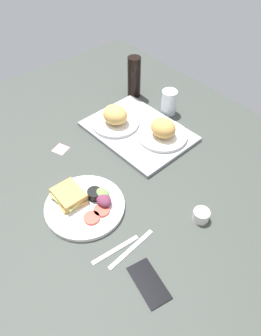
{
  "coord_description": "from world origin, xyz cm",
  "views": [
    {
      "loc": [
        65.94,
        -50.36,
        90.33
      ],
      "look_at": [
        2.0,
        3.0,
        4.0
      ],
      "focal_mm": 33.96,
      "sensor_mm": 36.0,
      "label": 1
    }
  ],
  "objects_px": {
    "bread_plate_near": "(115,118)",
    "bread_plate_far": "(163,131)",
    "serving_tray": "(138,131)",
    "drinking_glass": "(169,102)",
    "fork": "(115,250)",
    "espresso_cup": "(201,215)",
    "sticky_note": "(61,149)",
    "plate_with_salad": "(84,203)",
    "cell_phone": "(149,283)",
    "soda_bottle": "(134,77)",
    "knife": "(131,249)"
  },
  "relations": [
    {
      "from": "bread_plate_near",
      "to": "bread_plate_far",
      "type": "distance_m",
      "value": 0.22
    },
    {
      "from": "serving_tray",
      "to": "drinking_glass",
      "type": "xyz_separation_m",
      "value": [
        -0.02,
        0.21,
        0.05
      ]
    },
    {
      "from": "fork",
      "to": "espresso_cup",
      "type": "bearing_deg",
      "value": -11.59
    },
    {
      "from": "sticky_note",
      "to": "espresso_cup",
      "type": "bearing_deg",
      "value": 16.71
    },
    {
      "from": "espresso_cup",
      "to": "fork",
      "type": "xyz_separation_m",
      "value": [
        -0.09,
        -0.3,
        -0.02
      ]
    },
    {
      "from": "plate_with_salad",
      "to": "cell_phone",
      "type": "distance_m",
      "value": 0.36
    },
    {
      "from": "cell_phone",
      "to": "drinking_glass",
      "type": "bearing_deg",
      "value": 142.27
    },
    {
      "from": "bread_plate_far",
      "to": "sticky_note",
      "type": "bearing_deg",
      "value": -121.94
    },
    {
      "from": "bread_plate_near",
      "to": "fork",
      "type": "distance_m",
      "value": 0.62
    },
    {
      "from": "fork",
      "to": "cell_phone",
      "type": "distance_m",
      "value": 0.15
    },
    {
      "from": "drinking_glass",
      "to": "soda_bottle",
      "type": "distance_m",
      "value": 0.22
    },
    {
      "from": "knife",
      "to": "plate_with_salad",
      "type": "bearing_deg",
      "value": 88.56
    },
    {
      "from": "soda_bottle",
      "to": "fork",
      "type": "distance_m",
      "value": 0.88
    },
    {
      "from": "knife",
      "to": "cell_phone",
      "type": "height_order",
      "value": "cell_phone"
    },
    {
      "from": "soda_bottle",
      "to": "espresso_cup",
      "type": "distance_m",
      "value": 0.79
    },
    {
      "from": "drinking_glass",
      "to": "sticky_note",
      "type": "xyz_separation_m",
      "value": [
        -0.1,
        -0.53,
        -0.06
      ]
    },
    {
      "from": "plate_with_salad",
      "to": "sticky_note",
      "type": "distance_m",
      "value": 0.32
    },
    {
      "from": "bread_plate_near",
      "to": "drinking_glass",
      "type": "relative_size",
      "value": 1.85
    },
    {
      "from": "sticky_note",
      "to": "fork",
      "type": "bearing_deg",
      "value": -12.28
    },
    {
      "from": "fork",
      "to": "drinking_glass",
      "type": "bearing_deg",
      "value": 38.68
    },
    {
      "from": "bread_plate_far",
      "to": "espresso_cup",
      "type": "bearing_deg",
      "value": -25.82
    },
    {
      "from": "soda_bottle",
      "to": "sticky_note",
      "type": "relative_size",
      "value": 3.63
    },
    {
      "from": "drinking_glass",
      "to": "fork",
      "type": "distance_m",
      "value": 0.77
    },
    {
      "from": "plate_with_salad",
      "to": "knife",
      "type": "xyz_separation_m",
      "value": [
        0.24,
        0.02,
        -0.01
      ]
    },
    {
      "from": "bread_plate_near",
      "to": "drinking_glass",
      "type": "distance_m",
      "value": 0.27
    },
    {
      "from": "plate_with_salad",
      "to": "knife",
      "type": "bearing_deg",
      "value": 3.83
    },
    {
      "from": "espresso_cup",
      "to": "serving_tray",
      "type": "bearing_deg",
      "value": 164.23
    },
    {
      "from": "sticky_note",
      "to": "drinking_glass",
      "type": "bearing_deg",
      "value": 78.91
    },
    {
      "from": "bread_plate_far",
      "to": "fork",
      "type": "relative_size",
      "value": 1.26
    },
    {
      "from": "plate_with_salad",
      "to": "knife",
      "type": "height_order",
      "value": "plate_with_salad"
    },
    {
      "from": "espresso_cup",
      "to": "soda_bottle",
      "type": "bearing_deg",
      "value": 156.45
    },
    {
      "from": "drinking_glass",
      "to": "cell_phone",
      "type": "height_order",
      "value": "drinking_glass"
    },
    {
      "from": "bread_plate_far",
      "to": "serving_tray",
      "type": "bearing_deg",
      "value": -155.16
    },
    {
      "from": "plate_with_salad",
      "to": "serving_tray",
      "type": "bearing_deg",
      "value": 114.42
    },
    {
      "from": "soda_bottle",
      "to": "serving_tray",
      "type": "bearing_deg",
      "value": -36.77
    },
    {
      "from": "bread_plate_near",
      "to": "fork",
      "type": "xyz_separation_m",
      "value": [
        0.49,
        -0.38,
        -0.05
      ]
    },
    {
      "from": "bread_plate_near",
      "to": "espresso_cup",
      "type": "relative_size",
      "value": 3.83
    },
    {
      "from": "soda_bottle",
      "to": "drinking_glass",
      "type": "bearing_deg",
      "value": 7.63
    },
    {
      "from": "serving_tray",
      "to": "espresso_cup",
      "type": "relative_size",
      "value": 8.04
    },
    {
      "from": "fork",
      "to": "knife",
      "type": "relative_size",
      "value": 0.89
    },
    {
      "from": "knife",
      "to": "sticky_note",
      "type": "bearing_deg",
      "value": 77.16
    },
    {
      "from": "bread_plate_far",
      "to": "sticky_note",
      "type": "xyz_separation_m",
      "value": [
        -0.23,
        -0.37,
        -0.05
      ]
    },
    {
      "from": "plate_with_salad",
      "to": "espresso_cup",
      "type": "xyz_separation_m",
      "value": [
        0.3,
        0.27,
        0.0
      ]
    },
    {
      "from": "fork",
      "to": "sticky_note",
      "type": "height_order",
      "value": "fork"
    },
    {
      "from": "fork",
      "to": "soda_bottle",
      "type": "bearing_deg",
      "value": 51.62
    },
    {
      "from": "bread_plate_far",
      "to": "cell_phone",
      "type": "bearing_deg",
      "value": -47.23
    },
    {
      "from": "drinking_glass",
      "to": "fork",
      "type": "relative_size",
      "value": 0.68
    },
    {
      "from": "plate_with_salad",
      "to": "sticky_note",
      "type": "relative_size",
      "value": 5.01
    },
    {
      "from": "espresso_cup",
      "to": "cell_phone",
      "type": "distance_m",
      "value": 0.29
    },
    {
      "from": "soda_bottle",
      "to": "knife",
      "type": "relative_size",
      "value": 1.07
    }
  ]
}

